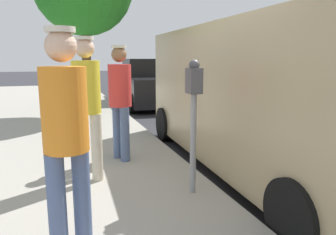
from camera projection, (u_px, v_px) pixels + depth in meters
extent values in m
plane|color=#2D2D33|center=(279.00, 184.00, 4.39)|extent=(80.00, 80.00, 0.00)
cylinder|color=gray|center=(193.00, 144.00, 3.66)|extent=(0.07, 0.07, 1.15)
cube|color=#4C4C51|center=(194.00, 81.00, 3.53)|extent=(0.14, 0.18, 0.28)
sphere|color=#47474C|center=(194.00, 65.00, 3.50)|extent=(0.12, 0.12, 0.12)
cylinder|color=#4C608C|center=(57.00, 208.00, 2.45)|extent=(0.14, 0.14, 0.84)
cylinder|color=#4C608C|center=(82.00, 198.00, 2.61)|extent=(0.14, 0.14, 0.84)
cylinder|color=orange|center=(65.00, 110.00, 2.40)|extent=(0.34, 0.34, 0.63)
sphere|color=beige|center=(61.00, 46.00, 2.31)|extent=(0.23, 0.23, 0.23)
cylinder|color=silver|center=(60.00, 30.00, 2.29)|extent=(0.22, 0.22, 0.04)
cylinder|color=beige|center=(82.00, 146.00, 4.13)|extent=(0.14, 0.14, 0.86)
cylinder|color=beige|center=(97.00, 147.00, 4.07)|extent=(0.14, 0.14, 0.86)
cylinder|color=yellow|center=(86.00, 87.00, 3.96)|extent=(0.34, 0.34, 0.65)
sphere|color=beige|center=(85.00, 48.00, 3.88)|extent=(0.23, 0.23, 0.23)
cylinder|color=silver|center=(84.00, 38.00, 3.85)|extent=(0.22, 0.22, 0.04)
cylinder|color=#4C608C|center=(117.00, 132.00, 5.00)|extent=(0.14, 0.14, 0.83)
cylinder|color=#4C608C|center=(125.00, 134.00, 4.83)|extent=(0.14, 0.14, 0.83)
cylinder|color=red|center=(120.00, 85.00, 4.78)|extent=(0.34, 0.34, 0.62)
sphere|color=#8C6647|center=(119.00, 54.00, 4.70)|extent=(0.22, 0.22, 0.22)
cylinder|color=silver|center=(119.00, 47.00, 4.68)|extent=(0.21, 0.21, 0.04)
cube|color=tan|center=(264.00, 93.00, 4.85)|extent=(2.17, 5.26, 1.96)
cylinder|color=black|center=(296.00, 216.00, 2.80)|extent=(0.24, 0.69, 0.68)
cylinder|color=black|center=(247.00, 119.00, 7.20)|extent=(0.24, 0.69, 0.68)
cylinder|color=black|center=(165.00, 124.00, 6.66)|extent=(0.24, 0.69, 0.68)
cube|color=black|center=(149.00, 88.00, 11.67)|extent=(2.08, 4.50, 0.89)
cube|color=black|center=(148.00, 67.00, 11.75)|extent=(1.72, 2.07, 0.60)
cylinder|color=black|center=(186.00, 102.00, 10.38)|extent=(0.26, 0.61, 0.60)
cylinder|color=black|center=(133.00, 104.00, 9.94)|extent=(0.26, 0.61, 0.60)
cylinder|color=black|center=(161.00, 91.00, 13.52)|extent=(0.26, 0.61, 0.60)
cylinder|color=black|center=(120.00, 93.00, 13.08)|extent=(0.26, 0.61, 0.60)
cylinder|color=brown|center=(87.00, 69.00, 8.74)|extent=(0.24, 0.24, 2.49)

